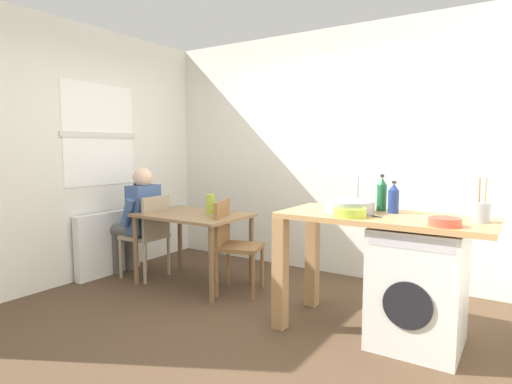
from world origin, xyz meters
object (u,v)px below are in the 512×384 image
object	(u,v)px
utensil_crock	(481,212)
chair_person_seat	(149,232)
seated_person	(138,216)
vase	(211,204)
washing_machine	(418,286)
bottle_squat_brown	(394,199)
mixing_bowl	(350,212)
dining_table	(193,223)
colander	(445,221)
bottle_tall_green	(382,194)
chair_opposite	(233,241)

from	to	relation	value
utensil_crock	chair_person_seat	bearing A→B (deg)	179.60
chair_person_seat	utensil_crock	bearing A→B (deg)	-92.19
utensil_crock	seated_person	bearing A→B (deg)	179.71
vase	washing_machine	bearing A→B (deg)	-7.37
bottle_squat_brown	mixing_bowl	distance (m)	0.41
dining_table	mixing_bowl	distance (m)	1.87
dining_table	bottle_squat_brown	bearing A→B (deg)	-0.81
bottle_squat_brown	colander	size ratio (longest dim) A/B	1.22
dining_table	vase	xyz separation A→B (m)	(0.15, 0.10, 0.20)
dining_table	seated_person	bearing A→B (deg)	-171.73
bottle_squat_brown	mixing_bowl	bearing A→B (deg)	-122.05
chair_person_seat	washing_machine	bearing A→B (deg)	-93.31
chair_person_seat	vase	world-z (taller)	vase
bottle_squat_brown	mixing_bowl	world-z (taller)	bottle_squat_brown
chair_person_seat	colander	distance (m)	3.03
utensil_crock	bottle_tall_green	bearing A→B (deg)	167.14
seated_person	utensil_crock	bearing A→B (deg)	-92.08
mixing_bowl	bottle_squat_brown	bearing A→B (deg)	57.95
chair_opposite	washing_machine	xyz separation A→B (m)	(1.77, -0.20, -0.08)
chair_person_seat	washing_machine	world-z (taller)	chair_person_seat
chair_person_seat	bottle_tall_green	distance (m)	2.52
mixing_bowl	seated_person	bearing A→B (deg)	173.94
washing_machine	vase	xyz separation A→B (m)	(-2.10, 0.27, 0.41)
mixing_bowl	colander	xyz separation A→B (m)	(0.63, -0.02, -0.01)
bottle_tall_green	utensil_crock	world-z (taller)	utensil_crock
seated_person	utensil_crock	distance (m)	3.34
washing_machine	bottle_squat_brown	world-z (taller)	bottle_squat_brown
chair_person_seat	colander	xyz separation A→B (m)	(2.98, -0.29, 0.44)
utensil_crock	vase	xyz separation A→B (m)	(-2.47, 0.22, -0.15)
bottle_squat_brown	mixing_bowl	size ratio (longest dim) A/B	1.03
colander	vase	bearing A→B (deg)	167.93
bottle_tall_green	vase	distance (m)	1.78
bottle_tall_green	bottle_squat_brown	bearing A→B (deg)	-32.50
bottle_tall_green	mixing_bowl	size ratio (longest dim) A/B	1.21
colander	bottle_squat_brown	bearing A→B (deg)	139.07
seated_person	washing_machine	bearing A→B (deg)	-93.13
chair_opposite	bottle_squat_brown	distance (m)	1.63
washing_machine	mixing_bowl	bearing A→B (deg)	-155.93
utensil_crock	mixing_bowl	bearing A→B (deg)	-162.85
chair_opposite	seated_person	world-z (taller)	seated_person
chair_person_seat	vase	size ratio (longest dim) A/B	4.50
bottle_squat_brown	vase	world-z (taller)	bottle_squat_brown
bottle_squat_brown	utensil_crock	bearing A→B (deg)	-8.69
chair_opposite	washing_machine	bearing A→B (deg)	64.97
dining_table	seated_person	xyz separation A→B (m)	(-0.71, -0.10, 0.03)
washing_machine	vase	bearing A→B (deg)	172.63
dining_table	vase	distance (m)	0.27
dining_table	chair_opposite	xyz separation A→B (m)	(0.48, 0.03, -0.14)
seated_person	vase	size ratio (longest dim) A/B	6.00
bottle_tall_green	bottle_squat_brown	world-z (taller)	bottle_tall_green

